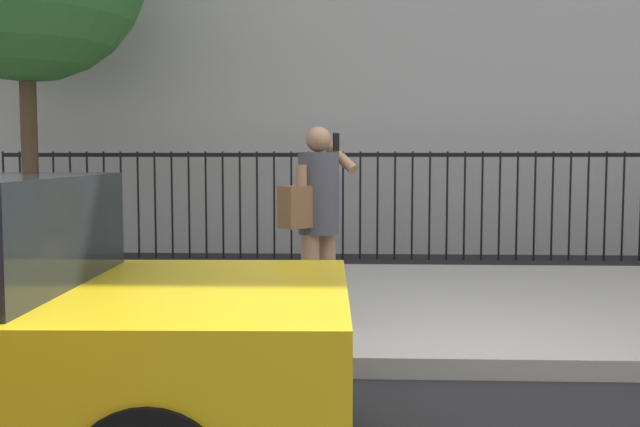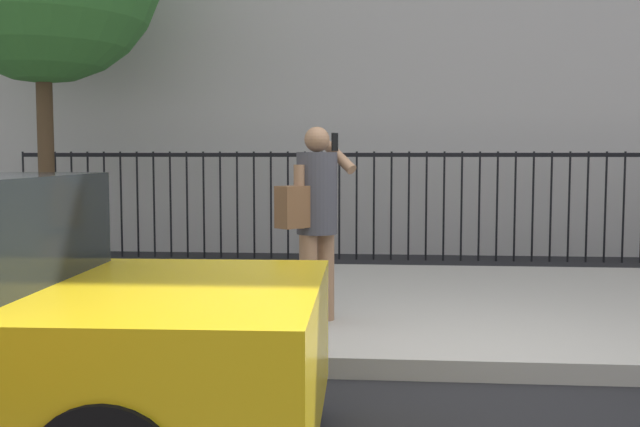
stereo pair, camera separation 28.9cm
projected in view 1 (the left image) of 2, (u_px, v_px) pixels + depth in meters
ground_plane at (464, 380)px, 5.10m from camera, size 60.00×60.00×0.00m
sidewalk at (430, 305)px, 7.29m from camera, size 28.00×4.40×0.15m
iron_fence at (404, 191)px, 10.90m from camera, size 12.03×0.04×1.60m
pedestrian_on_phone at (316, 210)px, 6.14m from camera, size 0.66×0.69×1.64m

